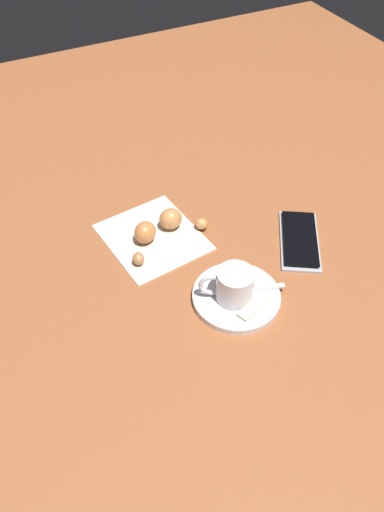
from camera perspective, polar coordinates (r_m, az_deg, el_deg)
The scene contains 8 objects.
ground_plane at distance 0.87m, azimuth -0.61°, elevation -0.99°, with size 1.80×1.80×0.00m, color #A35A33.
saucer at distance 0.82m, azimuth 4.94°, elevation -4.56°, with size 0.14×0.14×0.01m, color white.
espresso_cup at distance 0.79m, azimuth 4.63°, elevation -3.30°, with size 0.06×0.08×0.06m.
teaspoon at distance 0.82m, azimuth 4.93°, elevation -3.77°, with size 0.05×0.12×0.01m.
sugar_packet at distance 0.80m, azimuth 6.76°, elevation -5.69°, with size 0.06×0.02×0.01m, color beige.
napkin at distance 0.92m, azimuth -4.39°, elevation 2.16°, with size 0.18×0.16×0.00m, color silver.
croissant at distance 0.91m, azimuth -3.60°, elevation 3.17°, with size 0.09×0.16×0.04m.
cell_phone at distance 0.93m, azimuth 11.89°, elevation 1.79°, with size 0.16×0.14×0.01m.
Camera 1 is at (-0.54, 0.26, 0.64)m, focal length 35.94 mm.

